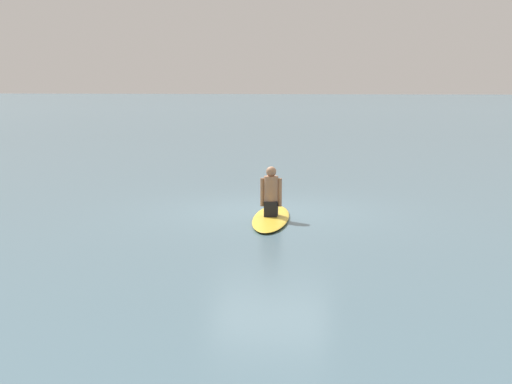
# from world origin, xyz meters

# --- Properties ---
(ground_plane) EXTENTS (400.00, 400.00, 0.00)m
(ground_plane) POSITION_xyz_m (0.00, 0.00, 0.00)
(ground_plane) COLOR slate
(surfboard) EXTENTS (0.95, 3.04, 0.08)m
(surfboard) POSITION_xyz_m (-0.17, 0.96, 0.04)
(surfboard) COLOR gold
(surfboard) RESTS_ON ground
(person_paddler) EXTENTS (0.43, 0.34, 0.98)m
(person_paddler) POSITION_xyz_m (-0.17, 0.96, 0.53)
(person_paddler) COLOR black
(person_paddler) RESTS_ON surfboard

